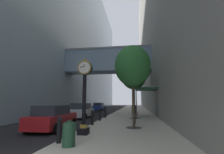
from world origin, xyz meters
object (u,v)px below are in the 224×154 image
object	(u,v)px
street_clock	(84,91)
street_tree_mid_far	(134,79)
bollard_third	(92,117)
trash_bin	(69,133)
bollard_fourth	(100,114)
street_tree_mid_near	(134,75)
bollard_nearest	(59,129)
car_white_mid	(81,111)
street_tree_near	(133,66)
bollard_fifth	(105,112)
car_red_far	(53,118)
pedestrian_walking	(134,112)
car_blue_near	(99,107)

from	to	relation	value
street_clock	street_tree_mid_far	distance (m)	15.54
bollard_third	trash_bin	distance (m)	5.94
bollard_fourth	street_tree_mid_near	size ratio (longest dim) A/B	0.18
bollard_nearest	street_tree_mid_far	size ratio (longest dim) A/B	0.17
street_clock	car_white_mid	xyz separation A→B (m)	(-3.47, 9.69, -1.66)
street_tree_near	bollard_fourth	bearing A→B (deg)	131.02
street_clock	bollard_nearest	world-z (taller)	street_clock
street_tree_mid_far	trash_bin	distance (m)	18.15
bollard_fifth	car_red_far	xyz separation A→B (m)	(-2.39, -7.05, 0.08)
street_clock	bollard_third	distance (m)	4.01
bollard_fifth	street_tree_near	size ratio (longest dim) A/B	0.19
street_clock	car_red_far	xyz separation A→B (m)	(-2.87, 1.97, -1.69)
street_tree_mid_far	car_red_far	distance (m)	14.90
bollard_nearest	street_tree_near	bearing A→B (deg)	54.76
bollard_third	trash_bin	bearing A→B (deg)	-83.76
street_tree_mid_near	pedestrian_walking	size ratio (longest dim) A/B	3.67
street_clock	car_blue_near	bearing A→B (deg)	100.91
pedestrian_walking	bollard_fifth	bearing A→B (deg)	126.28
pedestrian_walking	street_clock	bearing A→B (deg)	-120.15
pedestrian_walking	car_white_mid	xyz separation A→B (m)	(-6.19, 5.02, -0.21)
bollard_fourth	car_white_mid	size ratio (longest dim) A/B	0.24
street_tree_mid_near	street_tree_near	bearing A→B (deg)	-90.00
street_clock	pedestrian_walking	bearing A→B (deg)	59.85
street_tree_near	street_tree_mid_far	bearing A→B (deg)	90.00
bollard_fifth	street_tree_mid_far	bearing A→B (deg)	62.13
bollard_fourth	car_white_mid	world-z (taller)	car_white_mid
bollard_nearest	pedestrian_walking	size ratio (longest dim) A/B	0.65
street_clock	bollard_third	bearing A→B (deg)	97.64
bollard_fourth	trash_bin	world-z (taller)	bollard_fourth
car_white_mid	car_red_far	world-z (taller)	car_white_mid
street_clock	street_tree_mid_far	world-z (taller)	street_tree_mid_far
bollard_third	pedestrian_walking	size ratio (longest dim) A/B	0.65
street_clock	pedestrian_walking	distance (m)	5.59
street_clock	street_tree_near	bearing A→B (deg)	44.19
street_tree_mid_near	car_white_mid	size ratio (longest dim) A/B	1.34
car_white_mid	street_clock	bearing A→B (deg)	-70.29
bollard_third	car_white_mid	world-z (taller)	car_white_mid
bollard_third	car_red_far	distance (m)	2.88
car_white_mid	car_blue_near	bearing A→B (deg)	94.58
bollard_third	car_white_mid	size ratio (longest dim) A/B	0.24
bollard_third	car_red_far	world-z (taller)	car_red_far
street_tree_mid_far	bollard_fifth	bearing A→B (deg)	-117.87
street_tree_near	pedestrian_walking	world-z (taller)	street_tree_near
bollard_fifth	street_tree_mid_near	size ratio (longest dim) A/B	0.18
bollard_fifth	street_tree_near	world-z (taller)	street_tree_near
bollard_nearest	bollard_fourth	xyz separation A→B (m)	(0.00, 8.18, 0.00)
bollard_fourth	bollard_fifth	size ratio (longest dim) A/B	1.00
street_tree_mid_far	trash_bin	bearing A→B (deg)	-98.32
bollard_fourth	car_red_far	distance (m)	4.94
car_red_far	street_tree_mid_far	bearing A→B (deg)	66.90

